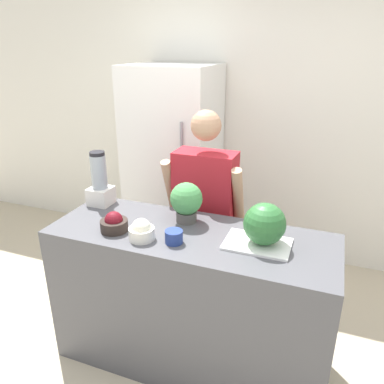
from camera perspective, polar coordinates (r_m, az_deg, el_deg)
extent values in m
cube|color=white|center=(3.59, 9.36, 10.41)|extent=(8.00, 0.06, 2.60)
cube|color=#4C4C51|center=(2.47, -0.27, -16.07)|extent=(1.70, 0.62, 0.95)
cube|color=white|center=(3.52, -2.80, 3.91)|extent=(0.76, 0.68, 1.82)
cylinder|color=gray|center=(3.07, -1.60, 4.79)|extent=(0.02, 0.02, 0.64)
cube|color=#333338|center=(2.94, 1.85, -11.46)|extent=(0.32, 0.18, 0.76)
cube|color=#B21E28|center=(2.64, 2.02, 0.45)|extent=(0.43, 0.22, 0.54)
sphere|color=tan|center=(2.51, 2.15, 10.11)|extent=(0.21, 0.21, 0.21)
cylinder|color=tan|center=(2.69, -3.29, 0.66)|extent=(0.07, 0.22, 0.45)
cylinder|color=tan|center=(2.54, 7.04, -0.79)|extent=(0.07, 0.22, 0.45)
cube|color=white|center=(2.12, 9.93, -7.80)|extent=(0.36, 0.25, 0.01)
sphere|color=#2D6B33|center=(2.07, 11.00, -4.79)|extent=(0.23, 0.23, 0.23)
cylinder|color=#2D231E|center=(2.27, -11.77, -5.00)|extent=(0.16, 0.16, 0.07)
sphere|color=maroon|center=(2.26, -11.84, -4.24)|extent=(0.11, 0.11, 0.11)
cylinder|color=white|center=(2.15, -7.68, -6.29)|extent=(0.15, 0.15, 0.07)
sphere|color=white|center=(2.14, -7.73, -5.46)|extent=(0.11, 0.11, 0.11)
cylinder|color=navy|center=(2.10, -2.78, -6.82)|extent=(0.10, 0.10, 0.07)
cube|color=silver|center=(2.65, -13.69, -0.58)|extent=(0.15, 0.15, 0.12)
cylinder|color=#99A3AD|center=(2.59, -14.03, 3.01)|extent=(0.11, 0.11, 0.23)
cylinder|color=black|center=(2.56, -14.29, 5.71)|extent=(0.10, 0.10, 0.02)
cylinder|color=#514C47|center=(2.34, -0.86, -3.72)|extent=(0.13, 0.13, 0.07)
sphere|color=#478E4C|center=(2.29, -0.87, -1.01)|extent=(0.20, 0.20, 0.20)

